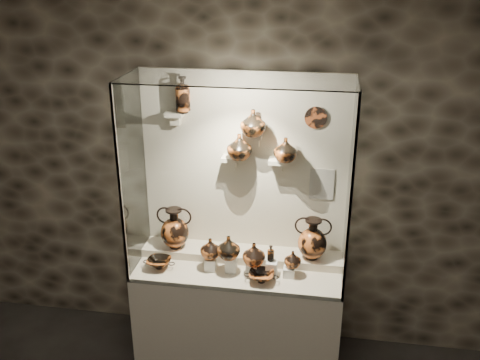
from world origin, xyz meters
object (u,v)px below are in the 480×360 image
jug_c (254,254)px  ovoid_vase_c (285,150)px  lekythos_small (271,252)px  ovoid_vase_b (253,123)px  kylix_left (159,262)px  lekythos_tall (183,93)px  jug_b (229,247)px  jug_a (210,248)px  ovoid_vase_a (239,147)px  amphora_right (313,239)px  jug_e (293,259)px  amphora_left (175,228)px  kylix_right (261,276)px

jug_c → ovoid_vase_c: ovoid_vase_c is taller
lekythos_small → ovoid_vase_c: (0.07, 0.23, 0.79)m
ovoid_vase_b → kylix_left: bearing=-136.1°
lekythos_tall → jug_b: bearing=-31.6°
lekythos_small → ovoid_vase_c: 0.83m
lekythos_small → kylix_left: lekythos_small is taller
jug_a → ovoid_vase_b: (0.31, 0.23, 1.00)m
ovoid_vase_c → ovoid_vase_a: bearing=164.6°
lekythos_tall → amphora_right: bearing=-0.2°
jug_e → lekythos_small: lekythos_small is taller
jug_a → ovoid_vase_b: 1.07m
amphora_right → jug_c: 0.50m
jug_b → kylix_left: jug_b is taller
jug_b → kylix_left: bearing=-164.2°
jug_b → amphora_right: bearing=30.5°
jug_a → lekythos_small: jug_a is taller
amphora_left → jug_b: (0.50, -0.21, -0.02)m
lekythos_tall → ovoid_vase_a: bearing=-0.5°
amphora_left → jug_b: amphora_left is taller
amphora_left → jug_a: amphora_left is taller
amphora_left → ovoid_vase_c: bearing=-21.7°
lekythos_small → ovoid_vase_b: (-0.18, 0.23, 1.00)m
jug_b → jug_e: jug_b is taller
amphora_right → jug_b: amphora_right is taller
jug_a → ovoid_vase_a: (0.20, 0.23, 0.80)m
amphora_right → ovoid_vase_c: 0.78m
lekythos_small → kylix_right: 0.20m
jug_e → kylix_right: jug_e is taller
amphora_left → ovoid_vase_a: 0.92m
amphora_left → ovoid_vase_b: 1.15m
kylix_right → jug_a: bearing=143.0°
jug_a → kylix_right: (0.43, -0.13, -0.14)m
amphora_right → jug_b: (-0.66, -0.21, -0.02)m
jug_c → kylix_left: size_ratio=0.75×
kylix_left → kylix_right: size_ratio=0.98×
jug_e → ovoid_vase_c: bearing=113.3°
amphora_left → jug_c: amphora_left is taller
lekythos_tall → amphora_left: bearing=-135.9°
kylix_right → ovoid_vase_b: (-0.13, 0.35, 1.14)m
ovoid_vase_a → amphora_right: bearing=0.9°
kylix_left → ovoid_vase_c: (0.98, 0.29, 0.93)m
jug_b → kylix_left: size_ratio=0.77×
jug_e → amphora_left: bearing=169.0°
kylix_left → ovoid_vase_b: (0.73, 0.29, 1.14)m
lekythos_small → ovoid_vase_b: ovoid_vase_b is taller
jug_a → ovoid_vase_c: bearing=8.2°
kylix_left → ovoid_vase_b: bearing=41.8°
ovoid_vase_c → jug_e: bearing=-82.4°
jug_b → ovoid_vase_a: ovoid_vase_a is taller
lekythos_tall → ovoid_vase_c: size_ratio=1.63×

